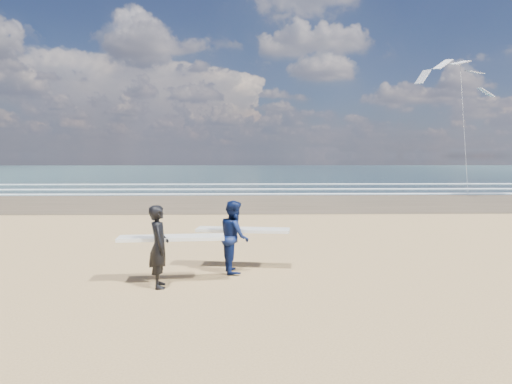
{
  "coord_description": "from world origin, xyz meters",
  "views": [
    {
      "loc": [
        2.39,
        -8.63,
        2.66
      ],
      "look_at": [
        2.76,
        6.0,
        1.51
      ],
      "focal_mm": 32.0,
      "sensor_mm": 36.0,
      "label": 1
    }
  ],
  "objects": [
    {
      "name": "kite_1",
      "position": [
        18.59,
        25.15,
        6.18
      ],
      "size": [
        6.05,
        4.77,
        11.01
      ],
      "color": "slate",
      "rests_on": "ground"
    },
    {
      "name": "foam_breakers",
      "position": [
        20.0,
        28.1,
        0.05
      ],
      "size": [
        220.0,
        11.7,
        0.05
      ],
      "color": "white",
      "rests_on": "ground"
    },
    {
      "name": "ocean",
      "position": [
        20.0,
        72.0,
        0.01
      ],
      "size": [
        220.0,
        100.0,
        0.02
      ],
      "primitive_type": "cube",
      "color": "#172B33",
      "rests_on": "ground"
    },
    {
      "name": "surfer_far",
      "position": [
        2.17,
        1.74,
        0.84
      ],
      "size": [
        2.25,
        1.21,
        1.66
      ],
      "color": "#0C1843",
      "rests_on": "ground"
    },
    {
      "name": "surfer_near",
      "position": [
        0.68,
        0.58,
        0.86
      ],
      "size": [
        2.24,
        1.04,
        1.68
      ],
      "color": "black",
      "rests_on": "ground"
    }
  ]
}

